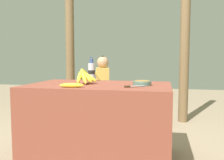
# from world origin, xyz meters

# --- Properties ---
(ground_plane) EXTENTS (12.00, 12.00, 0.00)m
(ground_plane) POSITION_xyz_m (0.00, 0.00, 0.00)
(ground_plane) COLOR gray
(market_counter) EXTENTS (1.40, 0.86, 0.76)m
(market_counter) POSITION_xyz_m (0.00, 0.00, 0.38)
(market_counter) COLOR brown
(market_counter) RESTS_ON ground_plane
(banana_bunch_ripe) EXTENTS (0.19, 0.32, 0.17)m
(banana_bunch_ripe) POSITION_xyz_m (-0.15, 0.00, 0.84)
(banana_bunch_ripe) COLOR #4C381E
(banana_bunch_ripe) RESTS_ON market_counter
(serving_bowl) EXTENTS (0.17, 0.17, 0.05)m
(serving_bowl) POSITION_xyz_m (0.43, -0.01, 0.79)
(serving_bowl) COLOR #4C6B5B
(serving_bowl) RESTS_ON market_counter
(water_bottle) EXTENTS (0.08, 0.08, 0.28)m
(water_bottle) POSITION_xyz_m (-0.17, 0.31, 0.87)
(water_bottle) COLOR silver
(water_bottle) RESTS_ON market_counter
(loose_banana_front) EXTENTS (0.22, 0.08, 0.04)m
(loose_banana_front) POSITION_xyz_m (-0.16, -0.32, 0.78)
(loose_banana_front) COLOR yellow
(loose_banana_front) RESTS_ON market_counter
(knife) EXTENTS (0.18, 0.13, 0.02)m
(knife) POSITION_xyz_m (0.35, -0.19, 0.77)
(knife) COLOR #BCBCC1
(knife) RESTS_ON market_counter
(wooden_bench) EXTENTS (1.35, 0.32, 0.38)m
(wooden_bench) POSITION_xyz_m (-0.02, 1.37, 0.32)
(wooden_bench) COLOR brown
(wooden_bench) RESTS_ON ground_plane
(seated_vendor) EXTENTS (0.45, 0.42, 1.06)m
(seated_vendor) POSITION_xyz_m (-0.35, 1.33, 0.60)
(seated_vendor) COLOR #473828
(seated_vendor) RESTS_ON ground_plane
(banana_bunch_green) EXTENTS (0.16, 0.27, 0.13)m
(banana_bunch_green) POSITION_xyz_m (0.38, 1.37, 0.45)
(banana_bunch_green) COLOR #4C381E
(banana_bunch_green) RESTS_ON wooden_bench
(support_post_near) EXTENTS (0.15, 0.15, 2.68)m
(support_post_near) POSITION_xyz_m (-0.99, 1.68, 1.34)
(support_post_near) COLOR brown
(support_post_near) RESTS_ON ground_plane
(support_post_far) EXTENTS (0.15, 0.15, 2.68)m
(support_post_far) POSITION_xyz_m (0.94, 1.68, 1.34)
(support_post_far) COLOR brown
(support_post_far) RESTS_ON ground_plane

